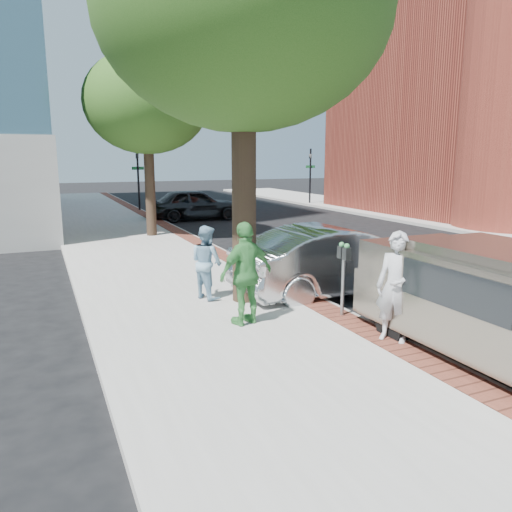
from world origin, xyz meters
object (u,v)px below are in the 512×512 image
person_green (246,274)px  sedan_silver (338,260)px  bg_car (195,204)px  parking_meter (344,264)px  van (501,303)px  person_gray (396,287)px  person_officer (207,262)px

person_green → sedan_silver: 3.36m
person_green → bg_car: bearing=-117.5°
bg_car → parking_meter: bearing=175.3°
person_green → van: person_green is taller
person_gray → sedan_silver: person_gray is taller
parking_meter → person_officer: bearing=131.9°
van → person_gray: bearing=128.1°
person_officer → person_green: 2.00m
person_gray → sedan_silver: size_ratio=0.38×
van → sedan_silver: bearing=89.6°
van → person_green: bearing=133.6°
person_gray → van: size_ratio=0.36×
person_gray → person_green: 2.71m
person_officer → van: bearing=-169.2°
bg_car → person_gray: bearing=176.0°
person_green → van: bearing=119.9°
sedan_silver → bg_car: size_ratio=1.05×
person_green → sedan_silver: person_green is taller
sedan_silver → bg_car: bearing=-5.9°
person_green → sedan_silver: (2.99, 1.51, -0.29)m
person_gray → van: bearing=3.9°
person_officer → van: (3.10, -5.09, 0.08)m
person_officer → bg_car: size_ratio=0.34×
van → parking_meter: bearing=110.2°
person_gray → sedan_silver: 3.52m
person_gray → person_officer: person_gray is taller
parking_meter → person_officer: person_officer is taller
person_officer → person_green: bearing=163.1°
parking_meter → person_officer: 3.10m
person_officer → van: van is taller
person_gray → bg_car: person_gray is taller
bg_car → van: bearing=179.2°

